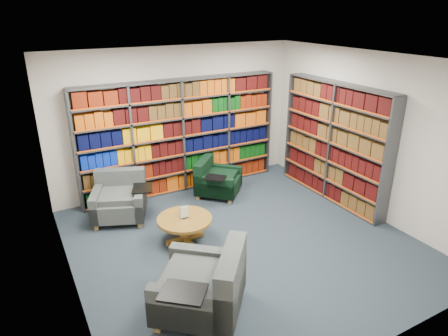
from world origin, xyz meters
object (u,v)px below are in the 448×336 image
chair_green_right (215,181)px  coffee_table (185,223)px  chair_teal_left (120,199)px  chair_teal_front (207,289)px

chair_green_right → coffee_table: size_ratio=1.27×
chair_teal_left → coffee_table: (0.66, -1.30, 0.00)m
chair_green_right → chair_teal_front: (-1.61, -2.91, 0.07)m
chair_teal_left → chair_green_right: chair_teal_left is taller
chair_teal_front → chair_teal_left: bearing=95.0°
coffee_table → chair_teal_left: bearing=117.0°
chair_teal_left → chair_teal_front: bearing=-85.0°
chair_teal_left → coffee_table: bearing=-63.0°
chair_green_right → chair_teal_front: bearing=-119.0°
chair_teal_left → chair_teal_front: 2.93m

